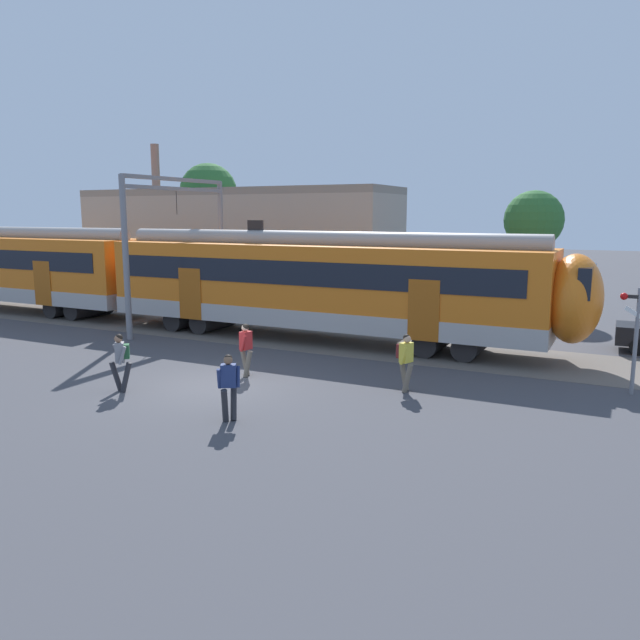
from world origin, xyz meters
name	(u,v)px	position (x,y,z in m)	size (l,w,h in m)	color
ground_plane	(213,385)	(0.00, 0.00, 0.00)	(160.00, 160.00, 0.00)	#424247
track_bed	(110,319)	(-11.39, 7.31, 0.01)	(80.00, 4.40, 0.01)	#605951
commuter_train	(148,275)	(-8.90, 7.30, 2.25)	(38.05, 3.07, 4.73)	#B2ADA8
pedestrian_grey	(121,357)	(-1.92, -1.66, 0.99)	(0.70, 0.51, 1.67)	#28282D
pedestrian_red	(246,346)	(0.31, 1.33, 0.96)	(0.62, 0.58, 1.67)	#6B6051
pedestrian_navy	(229,383)	(2.29, -2.41, 0.96)	(0.51, 0.71, 1.67)	#28282D
pedestrian_yellow	(405,358)	(5.26, 1.95, 0.99)	(0.58, 0.64, 1.67)	#6B6051
catenary_gantry	(178,229)	(-7.11, 7.31, 4.31)	(0.24, 6.64, 6.53)	gray
crossing_signal	(637,324)	(11.03, 4.54, 2.01)	(0.96, 0.21, 3.00)	gray
background_building	(235,244)	(-10.20, 16.22, 3.21)	(19.31, 5.00, 9.20)	gray
street_tree_right	(534,221)	(6.20, 18.45, 4.64)	(2.92, 2.92, 6.14)	brown
street_tree_left	(208,193)	(-13.59, 18.31, 6.30)	(3.59, 3.59, 8.14)	brown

